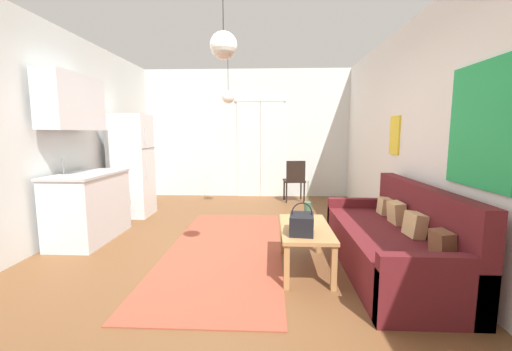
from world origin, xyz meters
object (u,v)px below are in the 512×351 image
object	(u,v)px
accent_chair	(295,179)
couch	(394,244)
coffee_table	(305,232)
bamboo_vase	(307,213)
handbag	(302,224)
pendant_lamp_far	(228,97)
pendant_lamp_near	(223,45)
refrigerator	(132,166)

from	to	relation	value
accent_chair	couch	bearing A→B (deg)	97.33
accent_chair	coffee_table	bearing A→B (deg)	81.92
bamboo_vase	handbag	bearing A→B (deg)	-106.08
couch	pendant_lamp_far	distance (m)	3.45
pendant_lamp_near	refrigerator	bearing A→B (deg)	128.28
refrigerator	pendant_lamp_far	xyz separation A→B (m)	(1.63, 0.15, 1.14)
handbag	pendant_lamp_far	size ratio (longest dim) A/B	0.37
bamboo_vase	pendant_lamp_far	bearing A→B (deg)	116.98
pendant_lamp_near	handbag	bearing A→B (deg)	11.06
bamboo_vase	pendant_lamp_near	bearing A→B (deg)	-150.80
coffee_table	handbag	distance (m)	0.28
coffee_table	handbag	xyz separation A→B (m)	(-0.06, -0.23, 0.16)
bamboo_vase	accent_chair	size ratio (longest dim) A/B	0.54
accent_chair	pendant_lamp_near	bearing A→B (deg)	70.44
pendant_lamp_far	coffee_table	bearing A→B (deg)	-64.42
coffee_table	pendant_lamp_near	size ratio (longest dim) A/B	1.35
accent_chair	pendant_lamp_far	bearing A→B (deg)	35.83
bamboo_vase	accent_chair	world-z (taller)	bamboo_vase
coffee_table	bamboo_vase	world-z (taller)	bamboo_vase
couch	pendant_lamp_near	distance (m)	2.53
accent_chair	refrigerator	bearing A→B (deg)	17.53
accent_chair	pendant_lamp_near	distance (m)	4.13
handbag	pendant_lamp_far	bearing A→B (deg)	112.29
couch	accent_chair	bearing A→B (deg)	103.13
handbag	bamboo_vase	bearing A→B (deg)	73.92
handbag	pendant_lamp_far	world-z (taller)	pendant_lamp_far
bamboo_vase	couch	bearing A→B (deg)	-5.55
pendant_lamp_far	bamboo_vase	bearing A→B (deg)	-63.02
refrigerator	pendant_lamp_near	size ratio (longest dim) A/B	2.31
pendant_lamp_near	couch	bearing A→B (deg)	12.14
bamboo_vase	pendant_lamp_near	world-z (taller)	pendant_lamp_near
refrigerator	accent_chair	size ratio (longest dim) A/B	2.00
refrigerator	accent_chair	distance (m)	3.11
bamboo_vase	coffee_table	bearing A→B (deg)	-110.02
bamboo_vase	handbag	size ratio (longest dim) A/B	1.40
couch	pendant_lamp_far	bearing A→B (deg)	131.35
couch	pendant_lamp_near	bearing A→B (deg)	-167.86
refrigerator	pendant_lamp_far	world-z (taller)	pendant_lamp_far
coffee_table	bamboo_vase	bearing A→B (deg)	69.98
pendant_lamp_near	pendant_lamp_far	size ratio (longest dim) A/B	0.84
couch	coffee_table	distance (m)	0.91
coffee_table	handbag	bearing A→B (deg)	-104.70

